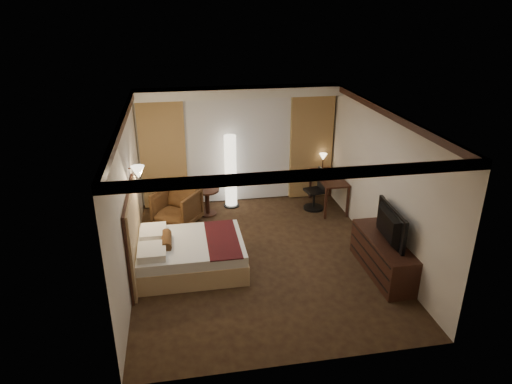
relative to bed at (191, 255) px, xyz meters
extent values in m
cube|color=black|center=(1.26, 0.17, -0.27)|extent=(4.50, 5.50, 0.01)
cube|color=white|center=(1.26, 0.17, 2.43)|extent=(4.50, 5.50, 0.01)
cube|color=beige|center=(1.26, 2.92, 1.08)|extent=(4.50, 0.02, 2.70)
cube|color=beige|center=(-0.99, 0.17, 1.08)|extent=(0.02, 5.50, 2.70)
cube|color=beige|center=(3.51, 0.17, 1.08)|extent=(0.02, 5.50, 2.70)
cube|color=white|center=(1.26, 2.67, 2.33)|extent=(4.50, 0.50, 0.20)
cube|color=silver|center=(1.26, 2.84, 0.98)|extent=(2.48, 0.04, 2.45)
cube|color=#A9794D|center=(-0.44, 2.78, 0.98)|extent=(1.00, 0.14, 2.45)
cube|color=#A9794D|center=(2.96, 2.78, 0.98)|extent=(1.00, 0.14, 2.45)
imported|color=#442B14|center=(-0.21, 1.82, 0.15)|extent=(1.10, 1.09, 0.84)
imported|color=black|center=(3.23, -0.72, 0.71)|extent=(0.71, 1.16, 0.15)
camera|label=1|loc=(-0.09, -7.07, 4.15)|focal=32.00mm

